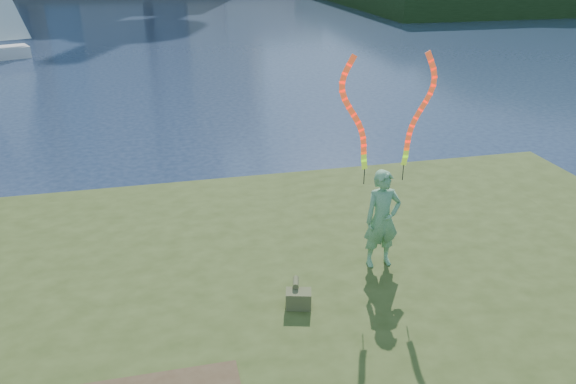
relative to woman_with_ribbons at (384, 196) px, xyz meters
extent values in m
plane|color=#19263F|center=(-2.43, -0.41, -2.19)|extent=(320.00, 320.00, 0.00)
cube|color=#344217|center=(-2.43, -2.41, -1.54)|extent=(14.00, 12.00, 0.30)
imported|color=#147228|center=(0.00, -0.03, -0.46)|extent=(0.70, 0.47, 1.87)
cylinder|color=black|center=(-0.36, 0.09, 0.38)|extent=(0.02, 0.02, 0.30)
cylinder|color=black|center=(0.39, 0.11, 0.38)|extent=(0.02, 0.02, 0.30)
cube|color=#4C4C2C|center=(-1.82, -1.02, -1.24)|extent=(0.48, 0.38, 0.30)
cylinder|color=#4C4C2C|center=(-1.82, -0.82, -1.04)|extent=(0.17, 0.29, 0.10)
camera|label=1|loc=(-3.75, -8.54, 4.12)|focal=35.00mm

